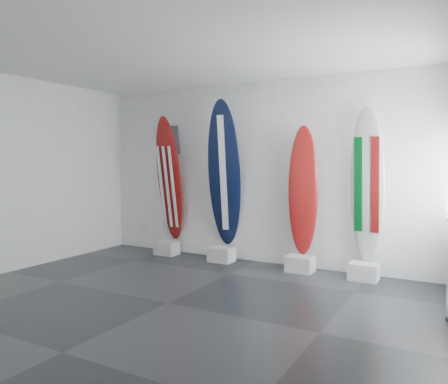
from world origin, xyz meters
The scene contains 13 objects.
floor centered at (0.00, 0.00, 0.00)m, with size 6.00×6.00×0.00m, color black.
ceiling centered at (0.00, 0.00, 3.00)m, with size 6.00×6.00×0.00m, color white.
wall_back centered at (0.00, 2.50, 1.50)m, with size 6.00×6.00×0.00m, color silver.
wall_left centered at (-3.00, 0.00, 1.50)m, with size 5.00×5.00×0.00m, color silver.
display_block_usa centered at (-1.64, 2.18, 0.12)m, with size 0.40×0.30×0.24m, color silver.
surfboard_usa centered at (-1.64, 2.28, 1.36)m, with size 0.51×0.08×2.28m, color maroon.
display_block_navy centered at (-0.50, 2.18, 0.12)m, with size 0.40×0.30×0.24m, color silver.
surfboard_navy centered at (-0.50, 2.28, 1.47)m, with size 0.56×0.08×2.49m, color black.
display_block_swiss centered at (0.89, 2.18, 0.12)m, with size 0.40×0.30×0.24m, color silver.
surfboard_swiss centered at (0.89, 2.28, 1.24)m, with size 0.45×0.08×1.99m, color maroon.
display_block_italy centered at (1.83, 2.18, 0.12)m, with size 0.40×0.30×0.24m, color silver.
surfboard_italy centered at (1.83, 2.28, 1.35)m, with size 0.50×0.08×2.23m, color silver.
wall_outlet centered at (-2.45, 2.48, 0.35)m, with size 0.09×0.02×0.13m, color silver.
Camera 1 is at (3.06, -4.10, 1.69)m, focal length 34.82 mm.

